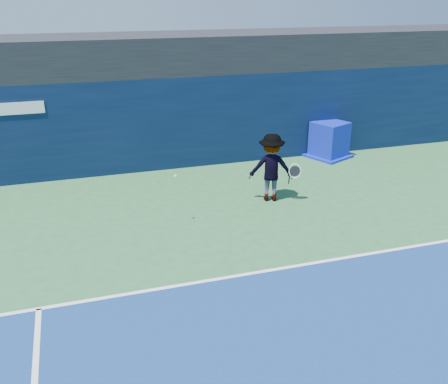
{
  "coord_description": "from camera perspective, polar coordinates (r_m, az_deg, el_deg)",
  "views": [
    {
      "loc": [
        -4.0,
        -5.51,
        5.57
      ],
      "look_at": [
        -0.68,
        5.2,
        1.0
      ],
      "focal_mm": 40.0,
      "sensor_mm": 36.0,
      "label": 1
    }
  ],
  "objects": [
    {
      "name": "back_wall_assembly",
      "position": [
        17.0,
        -3.16,
        8.28
      ],
      "size": [
        36.0,
        1.03,
        3.0
      ],
      "color": "#091632",
      "rests_on": "ground"
    },
    {
      "name": "tennis_player",
      "position": [
        13.96,
        5.41,
        2.8
      ],
      "size": [
        1.47,
        1.07,
        1.93
      ],
      "color": "white",
      "rests_on": "ground"
    },
    {
      "name": "baseline",
      "position": [
        10.92,
        6.9,
        -8.61
      ],
      "size": [
        24.0,
        0.1,
        0.01
      ],
      "primitive_type": "cube",
      "color": "white",
      "rests_on": "ground"
    },
    {
      "name": "equipment_cart",
      "position": [
        18.15,
        11.93,
        5.71
      ],
      "size": [
        1.74,
        1.74,
        1.26
      ],
      "color": "#0C1AB1",
      "rests_on": "ground"
    },
    {
      "name": "stadium_band",
      "position": [
        17.59,
        -4.13,
        15.68
      ],
      "size": [
        36.0,
        3.0,
        1.2
      ],
      "primitive_type": "cube",
      "color": "black",
      "rests_on": "back_wall_assembly"
    },
    {
      "name": "tennis_ball",
      "position": [
        12.34,
        -5.58,
        1.81
      ],
      "size": [
        0.08,
        0.08,
        0.08
      ],
      "color": "#CCF51B",
      "rests_on": "ground"
    },
    {
      "name": "ground",
      "position": [
        8.8,
        15.15,
        -18.04
      ],
      "size": [
        80.0,
        80.0,
        0.0
      ],
      "primitive_type": "plane",
      "color": "#2D6435",
      "rests_on": "ground"
    }
  ]
}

